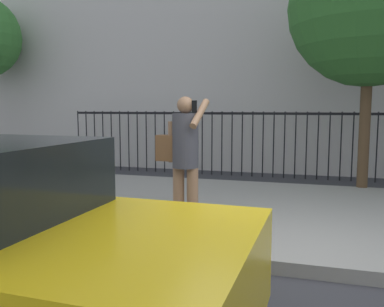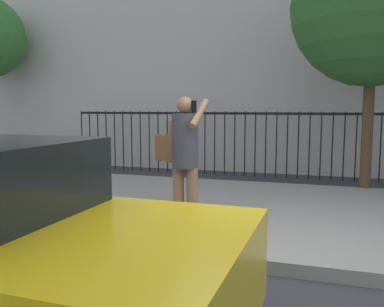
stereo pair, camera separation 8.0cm
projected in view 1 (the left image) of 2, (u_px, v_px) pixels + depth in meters
name	position (u px, v px, depth m)	size (l,w,h in m)	color
ground_plane	(282.00, 276.00, 4.09)	(60.00, 60.00, 0.00)	#333338
sidewalk	(293.00, 214.00, 6.18)	(28.00, 4.40, 0.15)	gray
iron_fence	(301.00, 136.00, 9.59)	(12.03, 0.04, 1.60)	black
pedestrian_on_phone	(184.00, 151.00, 5.27)	(0.68, 0.50, 1.69)	#936B4C
street_tree_mid	(370.00, 6.00, 7.54)	(3.02, 3.02, 5.10)	#4C3823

